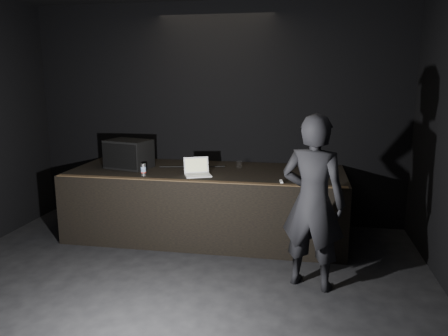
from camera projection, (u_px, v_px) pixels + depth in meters
name	position (u px, v px, depth m)	size (l,w,h in m)	color
room_walls	(133.00, 117.00, 3.59)	(6.10, 7.10, 3.52)	black
stage_riser	(207.00, 203.00, 6.53)	(4.00, 1.50, 1.00)	black
riser_lip	(195.00, 181.00, 5.74)	(3.92, 0.10, 0.01)	brown
stage_monitor	(128.00, 154.00, 6.57)	(0.72, 0.60, 0.42)	black
cable	(192.00, 167.00, 6.64)	(0.02, 0.02, 1.00)	black
laptop	(197.00, 171.00, 6.10)	(0.44, 0.42, 0.24)	silver
beer_can	(143.00, 170.00, 6.06)	(0.07, 0.07, 0.17)	silver
plastic_cup	(239.00, 165.00, 6.56)	(0.09, 0.09, 0.11)	white
wii_remote	(281.00, 182.00, 5.67)	(0.03, 0.14, 0.03)	white
person	(313.00, 202.00, 4.82)	(0.72, 0.47, 1.97)	black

